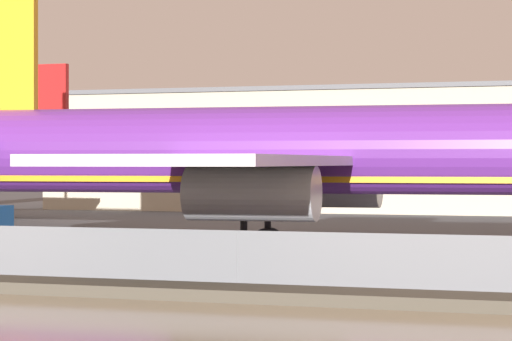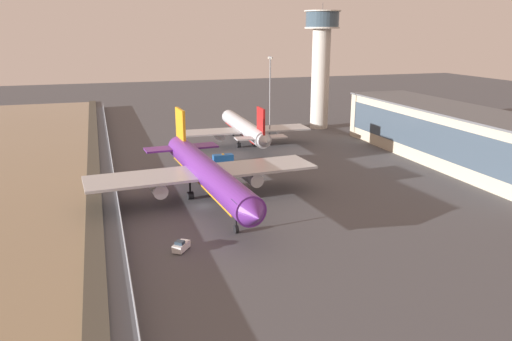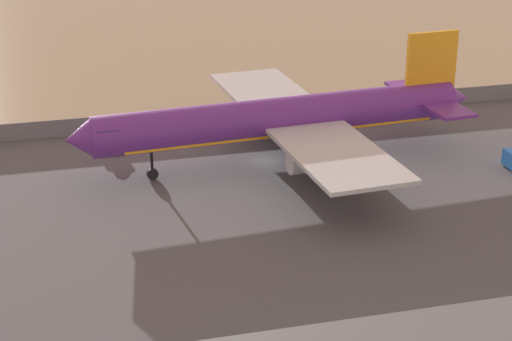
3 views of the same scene
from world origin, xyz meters
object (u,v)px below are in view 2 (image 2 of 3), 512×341
object	(u,v)px
ops_van	(224,158)
control_tower	(321,58)
baggage_tug	(181,246)
apron_light_mast_apron_west	(270,98)
passenger_jet_silver	(244,128)
cargo_jet_purple	(206,172)

from	to	relation	value
ops_van	control_tower	bearing A→B (deg)	130.23
baggage_tug	apron_light_mast_apron_west	distance (m)	75.75
apron_light_mast_apron_west	ops_van	bearing A→B (deg)	-49.65
ops_van	control_tower	distance (m)	61.50
apron_light_mast_apron_west	passenger_jet_silver	bearing A→B (deg)	-114.22
cargo_jet_purple	control_tower	world-z (taller)	control_tower
baggage_tug	control_tower	world-z (taller)	control_tower
cargo_jet_purple	passenger_jet_silver	size ratio (longest dim) A/B	1.22
apron_light_mast_apron_west	cargo_jet_purple	bearing A→B (deg)	-33.41
passenger_jet_silver	control_tower	distance (m)	42.03
baggage_tug	ops_van	xyz separation A→B (m)	(-49.53, 19.21, 0.47)
ops_van	apron_light_mast_apron_west	xyz separation A→B (m)	(-15.15, 17.83, 13.03)
cargo_jet_purple	passenger_jet_silver	xyz separation A→B (m)	(-45.93, 21.42, -0.80)
cargo_jet_purple	baggage_tug	world-z (taller)	cargo_jet_purple
ops_van	apron_light_mast_apron_west	bearing A→B (deg)	130.35
cargo_jet_purple	ops_van	world-z (taller)	cargo_jet_purple
passenger_jet_silver	ops_van	xyz separation A→B (m)	(18.23, -10.98, -3.96)
passenger_jet_silver	apron_light_mast_apron_west	distance (m)	11.78
cargo_jet_purple	baggage_tug	xyz separation A→B (m)	(21.84, -8.78, -5.24)
cargo_jet_purple	apron_light_mast_apron_west	size ratio (longest dim) A/B	2.09
ops_van	cargo_jet_purple	bearing A→B (deg)	-20.65
ops_van	control_tower	world-z (taller)	control_tower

